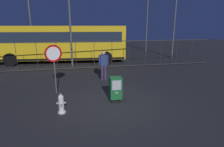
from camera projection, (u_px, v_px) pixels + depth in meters
ground_plane at (111, 103)px, 7.40m from camera, size 60.00×60.00×0.00m
fire_hydrant at (61, 104)px, 6.45m from camera, size 0.33×0.32×0.75m
newspaper_box_primary at (116, 88)px, 7.43m from camera, size 0.48×0.42×1.02m
stop_sign at (54, 59)px, 8.03m from camera, size 0.71×0.31×2.23m
pedestrian at (104, 64)px, 10.23m from camera, size 0.55×0.22×1.67m
fence_barrier at (94, 55)px, 12.96m from camera, size 18.03×0.04×2.00m
bus_near at (61, 42)px, 15.16m from camera, size 10.67×3.48×3.00m
street_light_near_left at (176, 11)px, 16.64m from camera, size 0.32×0.32×7.48m
street_light_near_right at (29, 9)px, 17.12m from camera, size 0.32×0.32×7.95m
street_light_far_left at (148, 11)px, 20.47m from camera, size 0.32×0.32×8.14m
street_light_far_right at (69, 8)px, 12.96m from camera, size 0.32×0.32×7.34m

